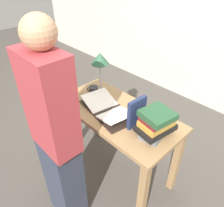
# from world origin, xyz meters

# --- Properties ---
(ground_plane) EXTENTS (12.00, 12.00, 0.00)m
(ground_plane) POSITION_xyz_m (0.00, 0.00, 0.00)
(ground_plane) COLOR #47423D
(wall_back) EXTENTS (8.00, 0.06, 2.60)m
(wall_back) POSITION_xyz_m (0.00, 1.83, 1.30)
(wall_back) COLOR #BCB7A8
(wall_back) RESTS_ON ground_plane
(reading_desk) EXTENTS (1.16, 0.57, 0.77)m
(reading_desk) POSITION_xyz_m (0.00, 0.00, 0.63)
(reading_desk) COLOR #937047
(reading_desk) RESTS_ON ground_plane
(open_book) EXTENTS (0.58, 0.36, 0.08)m
(open_book) POSITION_xyz_m (-0.07, -0.05, 0.79)
(open_book) COLOR black
(open_book) RESTS_ON reading_desk
(book_stack_tall) EXTENTS (0.25, 0.31, 0.21)m
(book_stack_tall) POSITION_xyz_m (0.40, 0.02, 0.87)
(book_stack_tall) COLOR slate
(book_stack_tall) RESTS_ON reading_desk
(book_standing_upright) EXTENTS (0.04, 0.18, 0.25)m
(book_standing_upright) POSITION_xyz_m (0.23, -0.01, 0.89)
(book_standing_upright) COLOR #1E284C
(book_standing_upright) RESTS_ON reading_desk
(reading_lamp) EXTENTS (0.17, 0.17, 0.42)m
(reading_lamp) POSITION_xyz_m (-0.33, 0.10, 1.10)
(reading_lamp) COLOR #ADADB2
(reading_lamp) RESTS_ON reading_desk
(coffee_mug) EXTENTS (0.12, 0.09, 0.09)m
(coffee_mug) POSITION_xyz_m (-0.36, 0.03, 0.81)
(coffee_mug) COLOR #28282D
(coffee_mug) RESTS_ON reading_desk
(person_reader) EXTENTS (0.36, 0.22, 1.69)m
(person_reader) POSITION_xyz_m (0.01, -0.61, 0.84)
(person_reader) COLOR #2D3342
(person_reader) RESTS_ON ground_plane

